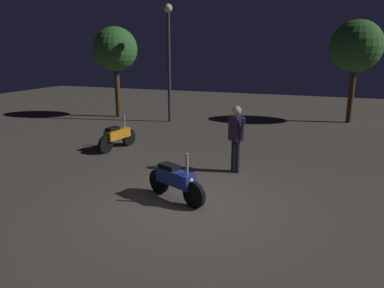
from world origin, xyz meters
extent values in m
plane|color=#4C443D|center=(0.00, 0.00, 0.00)|extent=(40.00, 40.00, 0.00)
cylinder|color=black|center=(-0.89, 0.35, 0.28)|extent=(0.55, 0.32, 0.56)
cylinder|color=black|center=(0.12, -0.10, 0.28)|extent=(0.55, 0.32, 0.56)
cube|color=navy|center=(-0.39, 0.12, 0.51)|extent=(0.99, 0.67, 0.30)
cube|color=black|center=(-0.57, 0.21, 0.71)|extent=(0.50, 0.40, 0.10)
cylinder|color=gray|center=(-0.07, -0.02, 0.89)|extent=(0.08, 0.08, 0.45)
sphere|color=#F2EABF|center=(0.02, -0.06, 0.56)|extent=(0.12, 0.12, 0.12)
cylinder|color=black|center=(-3.85, 2.72, 0.28)|extent=(0.20, 0.57, 0.56)
cylinder|color=black|center=(-3.65, 3.81, 0.28)|extent=(0.20, 0.57, 0.56)
cube|color=orange|center=(-3.75, 3.26, 0.51)|extent=(0.46, 0.99, 0.30)
cube|color=black|center=(-3.79, 3.07, 0.71)|extent=(0.31, 0.48, 0.10)
cylinder|color=gray|center=(-3.69, 3.61, 0.89)|extent=(0.07, 0.07, 0.45)
sphere|color=#F2EABF|center=(-3.67, 3.71, 0.56)|extent=(0.12, 0.12, 0.12)
cylinder|color=black|center=(0.29, 2.44, 0.43)|extent=(0.12, 0.12, 0.85)
cylinder|color=black|center=(0.42, 2.34, 0.43)|extent=(0.12, 0.12, 0.85)
cube|color=#261E38|center=(0.35, 2.39, 1.17)|extent=(0.43, 0.41, 0.63)
sphere|color=tan|center=(0.35, 2.39, 1.63)|extent=(0.24, 0.24, 0.24)
cylinder|color=#261E38|center=(0.16, 2.54, 1.20)|extent=(0.20, 0.19, 0.58)
cylinder|color=#261E38|center=(0.54, 2.24, 1.20)|extent=(0.20, 0.19, 0.58)
cylinder|color=#38383D|center=(-4.07, 8.13, 2.33)|extent=(0.14, 0.14, 4.66)
sphere|color=#F9E59E|center=(-4.07, 8.13, 4.80)|extent=(0.36, 0.36, 0.36)
cylinder|color=#4C331E|center=(-6.90, 8.43, 1.22)|extent=(0.24, 0.24, 2.45)
sphere|color=#336B2D|center=(-6.90, 8.43, 3.15)|extent=(2.03, 2.03, 2.03)
cylinder|color=#4C331E|center=(3.43, 10.73, 1.26)|extent=(0.24, 0.24, 2.51)
sphere|color=#336B2D|center=(3.43, 10.73, 3.27)|extent=(2.17, 2.17, 2.17)
camera|label=1|loc=(2.48, -6.54, 3.13)|focal=33.98mm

